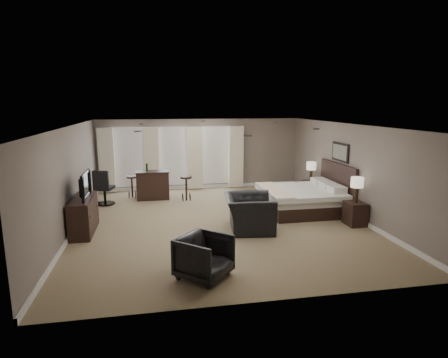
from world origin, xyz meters
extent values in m
cube|color=#807051|center=(0.00, 0.00, 0.00)|extent=(7.60, 8.60, 0.04)
cube|color=silver|center=(0.00, 0.00, 2.60)|extent=(7.60, 8.60, 0.04)
cube|color=slate|center=(0.00, 4.25, 1.30)|extent=(7.50, 0.04, 2.60)
cube|color=slate|center=(0.00, -4.25, 1.30)|extent=(7.50, 0.04, 2.60)
cube|color=slate|center=(-3.75, 0.00, 1.30)|extent=(0.04, 8.50, 2.60)
cube|color=slate|center=(3.75, 0.00, 1.30)|extent=(0.04, 8.50, 2.60)
cube|color=silver|center=(-2.60, 4.19, 1.25)|extent=(1.15, 0.04, 2.05)
cube|color=silver|center=(-1.00, 4.19, 1.25)|extent=(1.15, 0.04, 2.05)
cube|color=silver|center=(0.60, 4.19, 1.25)|extent=(1.15, 0.04, 2.05)
cube|color=beige|center=(-3.35, 4.07, 1.18)|extent=(0.55, 0.12, 2.30)
cube|color=beige|center=(-1.80, 4.07, 1.18)|extent=(0.55, 0.12, 2.30)
cube|color=beige|center=(-0.20, 4.07, 1.18)|extent=(0.55, 0.12, 2.30)
cube|color=beige|center=(1.35, 4.07, 1.18)|extent=(0.55, 0.12, 2.30)
cube|color=silver|center=(2.58, 0.54, 0.71)|extent=(2.23, 2.13, 1.42)
cube|color=black|center=(3.47, -0.91, 0.31)|extent=(0.46, 0.56, 0.61)
cube|color=black|center=(3.47, 1.99, 0.29)|extent=(0.44, 0.53, 0.58)
cube|color=beige|center=(3.47, -0.91, 0.95)|extent=(0.32, 0.32, 0.67)
cube|color=beige|center=(3.47, 1.99, 0.91)|extent=(0.32, 0.32, 0.66)
cube|color=slate|center=(3.70, 0.54, 1.75)|extent=(0.04, 0.96, 0.56)
cube|color=black|center=(-3.45, -0.21, 0.44)|extent=(0.49, 1.52, 0.88)
imported|color=black|center=(-3.45, -0.21, 0.96)|extent=(0.64, 1.11, 0.15)
imported|color=black|center=(0.63, -0.75, 0.59)|extent=(1.05, 1.46, 1.19)
imported|color=black|center=(-0.85, -3.20, 0.44)|extent=(1.16, 1.16, 0.87)
cube|color=black|center=(-1.76, 2.87, 0.48)|extent=(1.10, 0.57, 0.96)
cube|color=black|center=(-2.46, 3.23, 0.37)|extent=(0.35, 0.35, 0.74)
cube|color=black|center=(-0.68, 2.48, 0.41)|extent=(0.49, 0.49, 0.81)
cube|color=black|center=(-3.26, 2.43, 0.57)|extent=(0.72, 0.72, 1.14)
camera|label=1|loc=(-1.67, -9.58, 3.15)|focal=30.00mm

